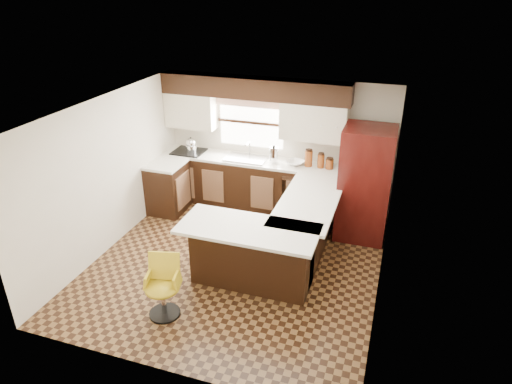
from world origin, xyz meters
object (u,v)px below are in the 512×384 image
(peninsula_long, at_px, (304,228))
(peninsula_return, at_px, (252,255))
(refrigerator, at_px, (365,184))
(bar_chair, at_px, (162,288))

(peninsula_long, xyz_separation_m, peninsula_return, (-0.53, -0.97, 0.00))
(peninsula_return, relative_size, refrigerator, 0.88)
(peninsula_long, relative_size, peninsula_return, 1.18)
(peninsula_return, distance_m, refrigerator, 2.30)
(peninsula_long, xyz_separation_m, refrigerator, (0.78, 0.86, 0.49))
(refrigerator, distance_m, bar_chair, 3.62)
(peninsula_return, height_order, bar_chair, peninsula_return)
(peninsula_long, height_order, bar_chair, peninsula_long)
(refrigerator, height_order, bar_chair, refrigerator)
(peninsula_long, height_order, peninsula_return, same)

